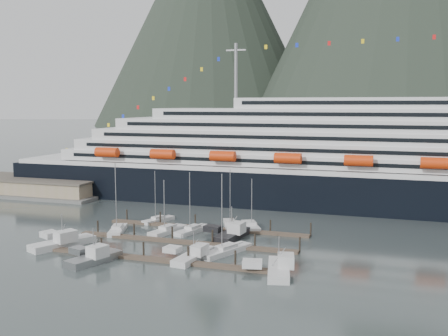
% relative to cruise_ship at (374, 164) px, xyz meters
% --- Properties ---
extents(ground, '(1600.00, 1600.00, 0.00)m').
position_rel_cruise_ship_xyz_m(ground, '(-30.03, -54.94, -12.04)').
color(ground, '#404B4A').
rests_on(ground, ground).
extents(cruise_ship, '(210.00, 30.40, 50.30)m').
position_rel_cruise_ship_xyz_m(cruise_ship, '(0.00, 0.00, 0.00)').
color(cruise_ship, black).
rests_on(cruise_ship, ground).
extents(warehouse, '(46.00, 20.00, 5.80)m').
position_rel_cruise_ship_xyz_m(warehouse, '(-102.03, -12.94, -9.79)').
color(warehouse, '#595956').
rests_on(warehouse, ground).
extents(dock_near, '(48.18, 2.28, 3.20)m').
position_rel_cruise_ship_xyz_m(dock_near, '(-34.95, -64.89, -11.73)').
color(dock_near, '#4B3B30').
rests_on(dock_near, ground).
extents(dock_mid, '(48.18, 2.28, 3.20)m').
position_rel_cruise_ship_xyz_m(dock_mid, '(-34.95, -51.89, -11.73)').
color(dock_mid, '#4B3B30').
rests_on(dock_mid, ground).
extents(dock_far, '(48.18, 2.28, 3.20)m').
position_rel_cruise_ship_xyz_m(dock_far, '(-34.95, -38.89, -11.73)').
color(dock_far, '#4B3B30').
rests_on(dock_far, ground).
extents(sailboat_a, '(5.96, 10.10, 16.29)m').
position_rel_cruise_ship_xyz_m(sailboat_a, '(-52.61, -48.26, -11.58)').
color(sailboat_a, silver).
rests_on(sailboat_a, ground).
extents(sailboat_b, '(5.36, 10.75, 14.21)m').
position_rel_cruise_ship_xyz_m(sailboat_b, '(-36.58, -42.92, -11.61)').
color(sailboat_b, silver).
rests_on(sailboat_b, ground).
extents(sailboat_c, '(5.44, 10.96, 12.61)m').
position_rel_cruise_ship_xyz_m(sailboat_c, '(-41.74, -45.18, -11.61)').
color(sailboat_c, silver).
rests_on(sailboat_c, ground).
extents(sailboat_d, '(7.53, 12.53, 16.15)m').
position_rel_cruise_ship_xyz_m(sailboat_d, '(-24.26, -56.28, -11.59)').
color(sailboat_d, silver).
rests_on(sailboat_d, ground).
extents(sailboat_e, '(5.48, 9.27, 12.98)m').
position_rel_cruise_ship_xyz_m(sailboat_e, '(-48.57, -35.76, -11.63)').
color(sailboat_e, silver).
rests_on(sailboat_e, ground).
extents(sailboat_f, '(6.86, 9.79, 12.24)m').
position_rel_cruise_ship_xyz_m(sailboat_f, '(-25.38, -34.95, -11.62)').
color(sailboat_f, silver).
rests_on(sailboat_f, ground).
extents(sailboat_g, '(6.14, 10.32, 14.02)m').
position_rel_cruise_ship_xyz_m(sailboat_g, '(-30.48, -34.95, -11.62)').
color(sailboat_g, silver).
rests_on(sailboat_g, ground).
extents(trawler_a, '(11.29, 13.68, 7.36)m').
position_rel_cruise_ship_xyz_m(trawler_a, '(-57.17, -62.21, -11.11)').
color(trawler_a, silver).
rests_on(trawler_a, ground).
extents(trawler_b, '(9.16, 11.35, 7.01)m').
position_rel_cruise_ship_xyz_m(trawler_b, '(-45.29, -69.43, -11.14)').
color(trawler_b, gray).
rests_on(trawler_b, ground).
extents(trawler_c, '(8.65, 12.19, 6.04)m').
position_rel_cruise_ship_xyz_m(trawler_c, '(-28.90, -61.80, -11.23)').
color(trawler_c, silver).
rests_on(trawler_c, ground).
extents(trawler_d, '(9.31, 12.28, 7.02)m').
position_rel_cruise_ship_xyz_m(trawler_d, '(-12.16, -64.82, -11.14)').
color(trawler_d, silver).
rests_on(trawler_d, ground).
extents(trawler_e, '(9.21, 12.07, 7.64)m').
position_rel_cruise_ship_xyz_m(trawler_e, '(-26.88, -45.07, -11.09)').
color(trawler_e, black).
rests_on(trawler_e, ground).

